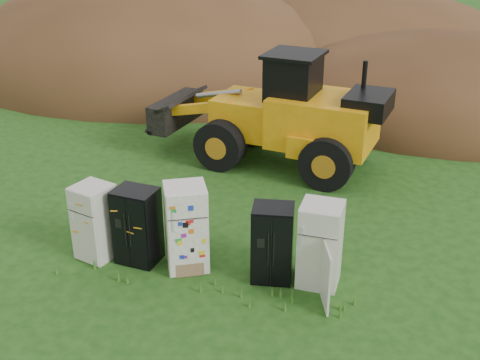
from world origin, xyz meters
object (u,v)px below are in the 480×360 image
object	(u,v)px
fridge_leftmost	(95,222)
fridge_sticker	(186,227)
wheel_loader	(265,107)
fridge_black_right	(272,243)
fridge_open_door	(320,245)
fridge_black_side	(137,226)

from	to	relation	value
fridge_leftmost	fridge_sticker	xyz separation A→B (m)	(2.05, 0.03, 0.10)
fridge_leftmost	wheel_loader	size ratio (longest dim) A/B	0.25
fridge_black_right	fridge_open_door	xyz separation A→B (m)	(0.96, 0.02, 0.08)
fridge_black_right	wheel_loader	bearing A→B (deg)	96.62
fridge_black_right	fridge_open_door	world-z (taller)	fridge_open_door
fridge_black_side	fridge_open_door	world-z (taller)	fridge_open_door
fridge_black_side	fridge_black_right	xyz separation A→B (m)	(2.93, -0.04, -0.02)
fridge_sticker	fridge_open_door	bearing A→B (deg)	-23.48
fridge_open_door	wheel_loader	xyz separation A→B (m)	(-2.26, 6.09, 0.78)
fridge_sticker	fridge_black_side	bearing A→B (deg)	155.38
fridge_sticker	fridge_open_door	distance (m)	2.79
fridge_sticker	fridge_open_door	world-z (taller)	fridge_sticker
fridge_leftmost	wheel_loader	bearing A→B (deg)	86.34
fridge_open_door	wheel_loader	bearing A→B (deg)	114.99
fridge_leftmost	fridge_open_door	xyz separation A→B (m)	(4.85, 0.03, 0.05)
fridge_leftmost	fridge_sticker	bearing A→B (deg)	19.95
fridge_open_door	wheel_loader	world-z (taller)	wheel_loader
fridge_open_door	wheel_loader	size ratio (longest dim) A/B	0.26
fridge_sticker	wheel_loader	xyz separation A→B (m)	(0.53, 6.09, 0.73)
fridge_sticker	wheel_loader	distance (m)	6.15
fridge_leftmost	fridge_sticker	world-z (taller)	fridge_sticker
fridge_black_side	wheel_loader	xyz separation A→B (m)	(1.63, 6.07, 0.84)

